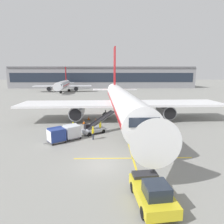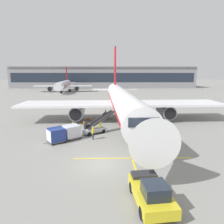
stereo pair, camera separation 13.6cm
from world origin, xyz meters
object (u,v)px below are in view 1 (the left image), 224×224
at_px(parked_airplane, 122,101).
at_px(ground_crew_by_carts, 93,132).
at_px(pushback_tug, 152,192).
at_px(safety_cone_nose_mark, 89,118).
at_px(belt_loader, 95,127).
at_px(safety_cone_engine_keepout, 96,120).
at_px(safety_cone_wingtip, 84,122).
at_px(distant_airplane, 63,85).
at_px(ground_crew_by_loader, 100,126).
at_px(ground_crew_marshaller, 73,127).
at_px(baggage_cart_lead, 72,131).
at_px(baggage_cart_second, 56,135).

height_order(parked_airplane, ground_crew_by_carts, parked_airplane).
height_order(pushback_tug, safety_cone_nose_mark, pushback_tug).
height_order(parked_airplane, belt_loader, parked_airplane).
xyz_separation_m(pushback_tug, safety_cone_engine_keepout, (-5.06, 23.21, -0.52)).
bearing_deg(parked_airplane, pushback_tug, -89.18).
relative_size(belt_loader, pushback_tug, 1.09).
relative_size(belt_loader, safety_cone_wingtip, 7.78).
bearing_deg(distant_airplane, safety_cone_wingtip, -74.70).
bearing_deg(ground_crew_by_loader, distant_airplane, 106.46).
bearing_deg(ground_crew_by_loader, pushback_tug, -76.09).
distance_m(belt_loader, ground_crew_by_carts, 2.85).
bearing_deg(safety_cone_nose_mark, ground_crew_marshaller, -98.63).
distance_m(belt_loader, safety_cone_nose_mark, 8.67).
relative_size(baggage_cart_lead, distant_airplane, 0.07).
height_order(baggage_cart_second, ground_crew_by_carts, baggage_cart_second).
relative_size(baggage_cart_second, safety_cone_engine_keepout, 4.27).
xyz_separation_m(ground_crew_by_carts, distant_airplane, (-19.65, 72.17, 2.27)).
xyz_separation_m(ground_crew_marshaller, safety_cone_nose_mark, (1.34, 8.80, -0.65)).
height_order(belt_loader, ground_crew_by_carts, belt_loader).
xyz_separation_m(parked_airplane, ground_crew_by_carts, (-4.45, -11.32, -2.56)).
bearing_deg(baggage_cart_second, distant_airplane, 101.72).
bearing_deg(ground_crew_by_loader, safety_cone_engine_keepout, 98.64).
relative_size(baggage_cart_second, safety_cone_wingtip, 4.12).
relative_size(baggage_cart_lead, safety_cone_wingtip, 4.12).
xyz_separation_m(belt_loader, ground_crew_marshaller, (-3.07, -0.32, 0.13)).
distance_m(pushback_tug, safety_cone_wingtip, 22.61).
xyz_separation_m(belt_loader, baggage_cart_second, (-4.54, -3.96, 0.13)).
height_order(baggage_cart_second, ground_crew_by_loader, baggage_cart_second).
bearing_deg(pushback_tug, safety_cone_wingtip, 107.99).
xyz_separation_m(safety_cone_engine_keepout, safety_cone_wingtip, (-1.91, -1.71, 0.01)).
bearing_deg(safety_cone_wingtip, parked_airplane, 24.50).
bearing_deg(belt_loader, baggage_cart_second, -138.87).
distance_m(ground_crew_marshaller, distant_airplane, 71.65).
bearing_deg(safety_cone_engine_keepout, parked_airplane, 15.53).
distance_m(ground_crew_by_loader, ground_crew_marshaller, 3.83).
bearing_deg(ground_crew_by_carts, baggage_cart_second, -165.91).
bearing_deg(ground_crew_by_loader, safety_cone_nose_mark, 106.34).
bearing_deg(belt_loader, safety_cone_nose_mark, 101.58).
bearing_deg(belt_loader, distant_airplane, 105.89).
height_order(ground_crew_marshaller, distant_airplane, distant_airplane).
distance_m(ground_crew_by_loader, safety_cone_wingtip, 6.24).
xyz_separation_m(belt_loader, distant_airplane, (-19.73, 69.33, 2.40)).
xyz_separation_m(baggage_cart_lead, safety_cone_nose_mark, (1.14, 11.00, -0.65)).
height_order(safety_cone_engine_keepout, safety_cone_nose_mark, safety_cone_nose_mark).
xyz_separation_m(ground_crew_by_carts, safety_cone_nose_mark, (-1.66, 11.32, -0.65)).
distance_m(baggage_cart_lead, safety_cone_wingtip, 8.03).
relative_size(baggage_cart_second, ground_crew_by_loader, 1.53).
bearing_deg(ground_crew_by_loader, safety_cone_wingtip, 118.91).
xyz_separation_m(ground_crew_by_loader, distant_airplane, (-20.47, 69.30, 2.27)).
bearing_deg(ground_crew_by_loader, ground_crew_marshaller, -174.83).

